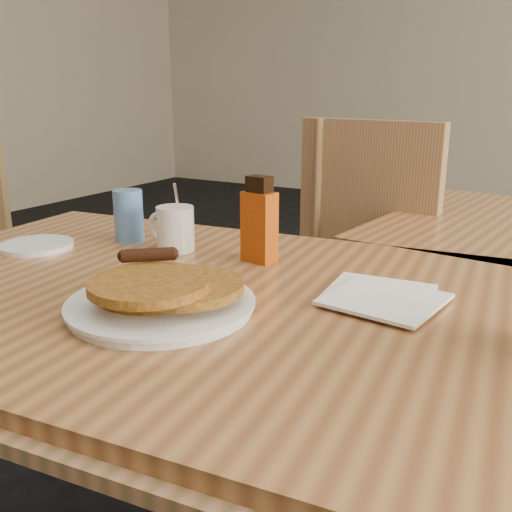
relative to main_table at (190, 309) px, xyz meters
The scene contains 8 objects.
main_table is the anchor object (origin of this frame).
chair_main_far 0.77m from the main_table, 88.25° to the left, with size 0.51×0.52×1.00m.
pancake_plate 0.13m from the main_table, 75.85° to the right, with size 0.30×0.30×0.09m.
coffee_mug 0.27m from the main_table, 133.21° to the left, with size 0.12×0.08×0.15m.
syrup_bottle 0.24m from the main_table, 82.50° to the left, with size 0.07×0.05×0.17m.
napkin_stack 0.34m from the main_table, 19.43° to the left, with size 0.21×0.22×0.01m.
blue_tumbler 0.39m from the main_table, 147.79° to the left, with size 0.07×0.07×0.12m, color #5181BF.
side_saucer 0.45m from the main_table, behind, with size 0.16×0.16×0.01m, color white.
Camera 1 is at (0.51, -0.77, 1.09)m, focal length 40.00 mm.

